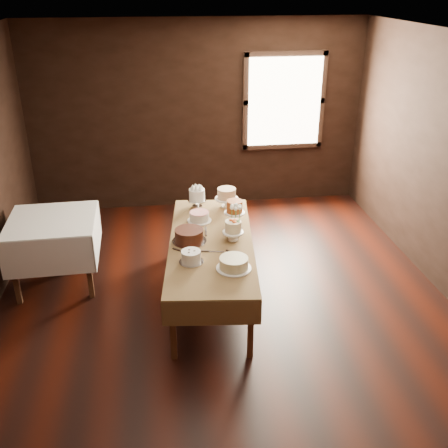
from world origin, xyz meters
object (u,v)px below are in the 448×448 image
(cake_server_a, at_px, (217,252))
(cake_caramel, at_px, (234,213))
(cake_server_c, at_px, (206,229))
(cake_speckled, at_px, (227,198))
(cake_swirl, at_px, (191,257))
(cake_cream, at_px, (234,264))
(cake_chocolate, at_px, (189,236))
(cake_meringue, at_px, (197,199))
(cake_lattice, at_px, (199,217))
(cake_flowers, at_px, (233,232))
(flower_vase, at_px, (236,228))
(display_table, at_px, (211,245))
(side_table, at_px, (52,227))
(cake_server_d, at_px, (237,231))
(cake_server_e, at_px, (185,253))
(cake_server_b, at_px, (237,256))

(cake_server_a, bearing_deg, cake_caramel, 77.75)
(cake_server_c, bearing_deg, cake_speckled, -23.42)
(cake_speckled, relative_size, cake_swirl, 1.26)
(cake_cream, bearing_deg, cake_chocolate, 121.36)
(cake_speckled, bearing_deg, cake_meringue, 173.56)
(cake_lattice, xyz_separation_m, cake_flowers, (0.32, -0.53, 0.05))
(cake_speckled, distance_m, flower_vase, 0.76)
(cake_meringue, distance_m, cake_flowers, 0.99)
(display_table, height_order, flower_vase, flower_vase)
(cake_cream, bearing_deg, display_table, 103.75)
(cake_caramel, distance_m, cake_server_c, 0.40)
(side_table, distance_m, cake_server_d, 2.10)
(cake_speckled, xyz_separation_m, cake_server_d, (0.02, -0.70, -0.11))
(cake_chocolate, xyz_separation_m, cake_server_c, (0.21, 0.27, -0.07))
(cake_server_c, distance_m, cake_server_d, 0.36)
(flower_vase, bearing_deg, cake_lattice, 133.19)
(side_table, height_order, cake_server_d, side_table)
(cake_cream, height_order, cake_server_d, cake_cream)
(cake_caramel, relative_size, cake_swirl, 1.09)
(cake_server_d, bearing_deg, cake_flowers, -173.08)
(cake_swirl, relative_size, flower_vase, 1.74)
(cake_cream, bearing_deg, cake_lattice, 101.33)
(cake_lattice, bearing_deg, cake_server_a, -82.21)
(flower_vase, bearing_deg, side_table, 168.29)
(cake_flowers, bearing_deg, cake_server_d, 68.40)
(display_table, height_order, cake_server_a, cake_server_a)
(flower_vase, bearing_deg, cake_server_e, -148.23)
(cake_chocolate, bearing_deg, cake_server_a, -45.79)
(cake_server_b, bearing_deg, cake_lattice, 164.69)
(cake_speckled, relative_size, cake_server_d, 1.34)
(flower_vase, bearing_deg, cake_server_b, -97.46)
(cake_swirl, distance_m, cake_server_a, 0.34)
(cake_lattice, relative_size, flower_vase, 1.92)
(side_table, bearing_deg, cake_server_a, -24.44)
(cake_meringue, relative_size, cake_speckled, 0.84)
(cake_flowers, relative_size, cake_server_b, 0.98)
(cake_flowers, bearing_deg, flower_vase, 69.99)
(cake_lattice, relative_size, cake_server_c, 1.18)
(side_table, xyz_separation_m, cake_cream, (1.90, -1.17, 0.04))
(display_table, distance_m, cake_swirl, 0.52)
(cake_lattice, distance_m, cake_server_e, 0.79)
(display_table, height_order, cake_cream, cake_cream)
(cake_meringue, distance_m, cake_server_b, 1.34)
(cake_server_c, height_order, cake_server_e, same)
(cake_server_b, height_order, cake_server_e, same)
(cake_speckled, height_order, cake_server_e, cake_speckled)
(flower_vase, bearing_deg, cake_server_c, 154.35)
(side_table, distance_m, cake_speckled, 2.08)
(cake_caramel, relative_size, cake_server_c, 1.16)
(cake_meringue, distance_m, cake_speckled, 0.36)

